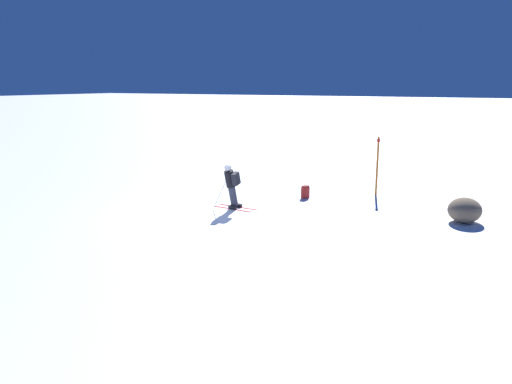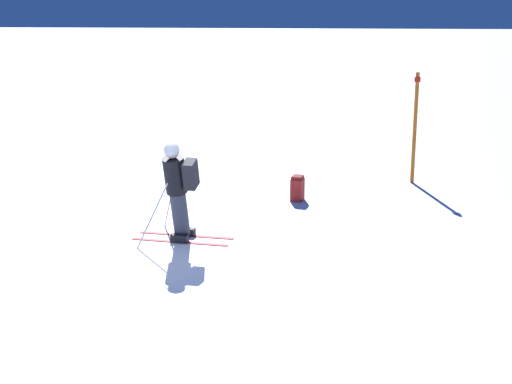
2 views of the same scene
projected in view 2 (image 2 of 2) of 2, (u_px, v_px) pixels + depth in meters
ground_plane at (168, 258)px, 10.81m from camera, size 300.00×300.00×0.00m
skier at (178, 187)px, 11.22m from camera, size 1.28×1.65×1.73m
spare_backpack at (297, 188)px, 14.03m from camera, size 0.33×0.27×0.50m
trail_marker at (415, 124)px, 15.23m from camera, size 0.13×0.13×2.39m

